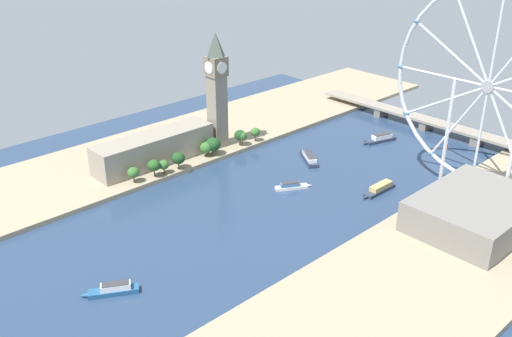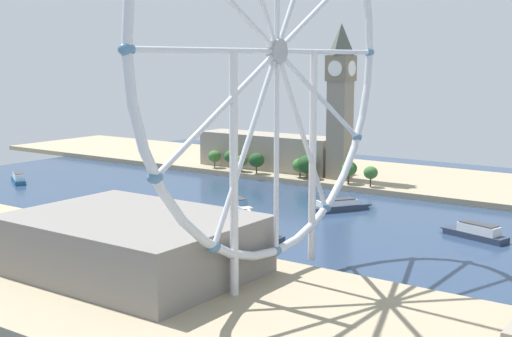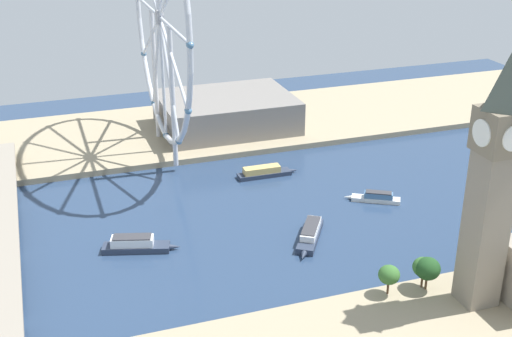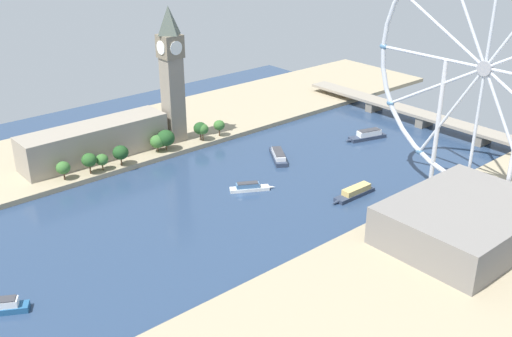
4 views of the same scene
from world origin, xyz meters
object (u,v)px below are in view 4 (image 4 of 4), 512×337
Objects in this scene: parliament_block at (95,141)px; tour_boat_2 at (278,155)px; ferris_wheel at (485,69)px; tour_boat_1 at (250,187)px; clock_tower at (172,73)px; river_bridge at (425,117)px; tour_boat_0 at (367,135)px; tour_boat_3 at (355,192)px; riverside_hall at (465,221)px.

parliament_block reaches higher than tour_boat_2.
tour_boat_1 is (-83.59, -76.69, -69.05)m from ferris_wheel.
clock_tower is at bearing -157.42° from ferris_wheel.
tour_boat_2 is at bearing 51.88° from parliament_block.
river_bridge is 6.78× the size of tour_boat_0.
river_bridge is (91.05, 203.22, -6.43)m from parliament_block.
parliament_block is 3.04× the size of tour_boat_2.
parliament_block is 222.78m from river_bridge.
clock_tower reaches higher than tour_boat_1.
clock_tower is 2.78× the size of tour_boat_3.
tour_boat_0 is 68.85m from tour_boat_2.
tour_boat_3 is at bearing 32.27° from parliament_block.
tour_boat_2 is at bearing -101.30° from river_bridge.
river_bridge is (-82.27, 81.53, -63.98)m from ferris_wheel.
ferris_wheel is at bearing -44.74° from river_bridge.
riverside_hall is 135.20m from tour_boat_0.
tour_boat_3 is (40.49, -120.16, -4.76)m from river_bridge.
tour_boat_3 is at bearing 51.71° from tour_boat_0.
clock_tower is 2.91× the size of tour_boat_2.
riverside_hall is (189.49, 30.28, -35.27)m from clock_tower.
tour_boat_0 is 86.63m from tour_boat_3.
parliament_block reaches higher than tour_boat_0.
ferris_wheel reaches higher than parliament_block.
parliament_block is at bearing -144.93° from ferris_wheel.
tour_boat_3 is (-64.48, 0.44, -9.82)m from riverside_hall.
tour_boat_1 is (8.32, -108.71, -0.67)m from tour_boat_0.
parliament_block is 0.68× the size of ferris_wheel.
clock_tower is at bearing -170.92° from riverside_hall.
ferris_wheel is 5.59× the size of tour_boat_1.
tour_boat_1 is at bearing -160.51° from riverside_hall.
ferris_wheel reaches higher than clock_tower.
ferris_wheel is at bearing 87.14° from tour_boat_0.
parliament_block is 2.90× the size of tour_boat_3.
clock_tower is at bearing 82.89° from parliament_block.
tour_boat_2 is at bearing -161.45° from ferris_wheel.
ferris_wheel reaches higher than riverside_hall.
tour_boat_3 is at bearing -71.38° from river_bridge.
parliament_block reaches higher than tour_boat_3.
parliament_block is at bearing -114.13° from river_bridge.
river_bridge is 7.05× the size of tour_boat_2.
tour_boat_3 is at bearing -137.24° from ferris_wheel.
clock_tower is 95.07m from tour_boat_1.
riverside_hall is 0.35× the size of river_bridge.
riverside_hall is at bearing -59.85° from ferris_wheel.
riverside_hall is 65.22m from tour_boat_3.
tour_boat_3 is at bearing -17.70° from tour_boat_1.
tour_boat_0 is 0.99× the size of tour_boat_3.
parliament_block is 174.28m from tour_boat_0.
tour_boat_0 reaches higher than tour_boat_3.
clock_tower is 1.17× the size of riverside_hall.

